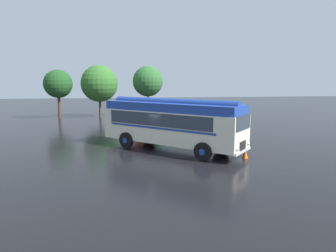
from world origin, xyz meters
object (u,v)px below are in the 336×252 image
object	(u,v)px
vintage_bus	(171,122)
car_mid_left	(162,116)
car_near_left	(137,116)
traffic_cone	(245,154)

from	to	relation	value
vintage_bus	car_mid_left	size ratio (longest dim) A/B	2.12
vintage_bus	car_mid_left	xyz separation A→B (m)	(0.91, 12.54, -1.05)
car_mid_left	car_near_left	bearing A→B (deg)	-176.66
car_near_left	car_mid_left	world-z (taller)	same
car_near_left	car_mid_left	distance (m)	2.76
car_mid_left	traffic_cone	size ratio (longest dim) A/B	7.80
vintage_bus	car_mid_left	bearing A→B (deg)	85.83
car_mid_left	traffic_cone	distance (m)	15.68
vintage_bus	car_near_left	world-z (taller)	vintage_bus
vintage_bus	traffic_cone	size ratio (longest dim) A/B	16.54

